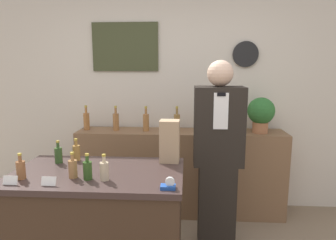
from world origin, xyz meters
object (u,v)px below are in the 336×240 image
Objects in this scene: tape_dispenser at (169,185)px; paper_bag at (170,141)px; potted_plant at (261,113)px; shopkeeper at (218,158)px.

paper_bag is at bearing 92.66° from tape_dispenser.
potted_plant is at bearing 48.06° from paper_bag.
potted_plant is 4.25× the size of tape_dispenser.
shopkeeper is at bearing 45.25° from paper_bag.
shopkeeper is 0.63m from paper_bag.
paper_bag reaches higher than tape_dispenser.
shopkeeper is 0.86m from potted_plant.
potted_plant is at bearing 50.12° from shopkeeper.
shopkeeper is at bearing -129.88° from potted_plant.
potted_plant is 1.80m from tape_dispenser.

